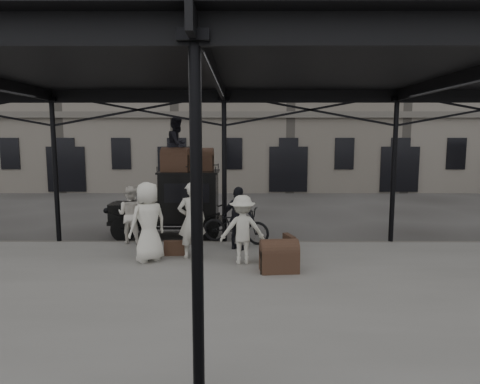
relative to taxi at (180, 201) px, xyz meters
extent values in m
plane|color=#383533|center=(1.50, -3.20, -1.20)|extent=(120.00, 120.00, 0.00)
cube|color=slate|center=(1.50, -5.20, -1.13)|extent=(28.00, 8.00, 0.15)
cylinder|color=black|center=(1.50, -1.20, 0.95)|extent=(0.14, 0.14, 4.30)
cylinder|color=black|center=(1.50, -9.00, 0.95)|extent=(0.14, 0.14, 4.30)
cube|color=black|center=(1.50, -1.20, 3.28)|extent=(22.00, 0.10, 0.45)
cube|color=black|center=(1.50, -9.00, 3.28)|extent=(22.00, 0.10, 0.45)
cube|color=black|center=(1.50, -4.90, 3.45)|extent=(22.50, 9.00, 0.08)
cube|color=silver|center=(1.50, -4.90, 3.52)|extent=(18.00, 7.00, 0.04)
cube|color=slate|center=(1.50, 14.80, 5.80)|extent=(64.00, 8.00, 14.00)
cylinder|color=black|center=(-1.68, -0.72, -0.80)|extent=(0.80, 0.10, 0.80)
cylinder|color=black|center=(-1.68, 0.72, -0.80)|extent=(0.80, 0.10, 0.80)
cylinder|color=black|center=(0.92, -0.72, -0.80)|extent=(0.80, 0.10, 0.80)
cylinder|color=black|center=(0.92, 0.72, -0.80)|extent=(0.80, 0.10, 0.80)
cube|color=black|center=(-0.43, 0.00, -0.65)|extent=(3.60, 1.25, 0.12)
cube|color=black|center=(-1.78, 0.00, -0.35)|extent=(0.90, 1.00, 0.55)
cube|color=black|center=(-2.25, 0.00, -0.35)|extent=(0.06, 0.70, 0.55)
cube|color=black|center=(-0.98, 0.00, -0.25)|extent=(0.70, 1.30, 0.10)
cube|color=black|center=(0.32, 0.00, 0.15)|extent=(1.80, 1.45, 1.55)
cube|color=black|center=(0.32, -0.73, 0.35)|extent=(1.40, 0.02, 0.60)
cube|color=black|center=(0.32, 0.00, 0.95)|extent=(1.90, 1.55, 0.06)
imported|color=beige|center=(0.73, -2.96, -0.06)|extent=(0.83, 0.66, 1.99)
imported|color=silver|center=(-1.25, -1.40, -0.20)|extent=(0.96, 0.83, 1.70)
imported|color=silver|center=(-0.34, -3.23, -0.05)|extent=(1.16, 1.13, 2.01)
imported|color=black|center=(1.93, -2.14, -0.17)|extent=(1.09, 0.95, 1.76)
imported|color=beige|center=(2.03, -3.43, -0.20)|extent=(1.17, 0.75, 1.71)
imported|color=black|center=(1.85, -1.40, -0.52)|extent=(2.15, 1.30, 1.07)
imported|color=black|center=(-0.03, -0.10, 1.83)|extent=(0.88, 0.99, 1.71)
cube|color=olive|center=(2.81, -3.33, -0.80)|extent=(0.69, 0.59, 0.50)
cube|color=#4B3223|center=(3.33, -2.29, -0.83)|extent=(0.32, 0.62, 0.45)
cube|color=#4B3223|center=(0.26, -2.75, -0.85)|extent=(0.61, 0.18, 0.40)
camera|label=1|loc=(2.01, -13.78, 2.09)|focal=32.00mm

